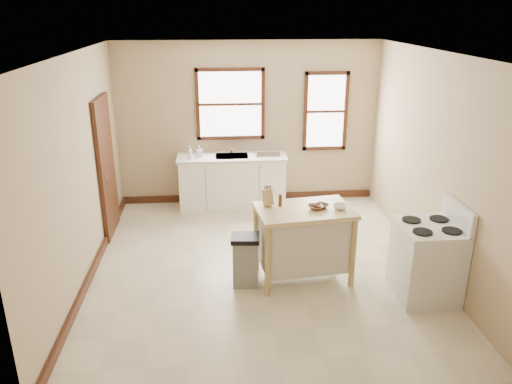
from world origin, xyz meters
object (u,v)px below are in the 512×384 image
soap_bottle_a (190,152)px  kitchen_island (303,244)px  dish_rack (267,152)px  gas_stove (428,251)px  bowl_a (315,207)px  knife_block (268,198)px  pepper_grinder (280,200)px  soap_bottle_b (199,151)px  bowl_b (322,206)px  bowl_c (340,207)px  trash_bin (245,260)px

soap_bottle_a → kitchen_island: 2.94m
dish_rack → gas_stove: 3.49m
dish_rack → gas_stove: (1.59, -3.08, -0.38)m
soap_bottle_a → bowl_a: soap_bottle_a is taller
knife_block → dish_rack: bearing=59.7°
pepper_grinder → soap_bottle_a: bearing=117.4°
gas_stove → kitchen_island: bearing=159.2°
soap_bottle_b → kitchen_island: (1.35, -2.55, -0.53)m
gas_stove → pepper_grinder: bearing=159.0°
bowl_b → gas_stove: size_ratio=0.15×
knife_block → pepper_grinder: size_ratio=1.33×
pepper_grinder → bowl_c: (0.72, -0.16, -0.05)m
bowl_b → trash_bin: bowl_b is taller
soap_bottle_b → gas_stove: bearing=-68.6°
bowl_a → trash_bin: bearing=-174.0°
knife_block → trash_bin: size_ratio=0.30×
knife_block → soap_bottle_a: bearing=90.1°
soap_bottle_b → knife_block: knife_block is taller
soap_bottle_a → bowl_b: bearing=-48.4°
dish_rack → trash_bin: 2.79m
bowl_b → soap_bottle_b: bearing=121.8°
dish_rack → bowl_a: (0.33, -2.57, 0.01)m
bowl_c → soap_bottle_a: bearing=127.8°
bowl_a → gas_stove: gas_stove is taller
kitchen_island → gas_stove: (1.39, -0.53, 0.11)m
kitchen_island → bowl_b: bowl_b is taller
dish_rack → pepper_grinder: bearing=-109.6°
knife_block → bowl_b: size_ratio=1.16×
soap_bottle_a → soap_bottle_b: size_ratio=1.13×
soap_bottle_a → knife_block: knife_block is taller
pepper_grinder → knife_block: bearing=171.1°
soap_bottle_b → trash_bin: size_ratio=0.28×
kitchen_island → bowl_c: bearing=-12.9°
dish_rack → kitchen_island: bearing=-103.0°
soap_bottle_a → soap_bottle_b: bearing=35.1°
pepper_grinder → trash_bin: size_ratio=0.22×
dish_rack → bowl_b: bearing=-98.1°
soap_bottle_b → gas_stove: size_ratio=0.16×
trash_bin → knife_block: bearing=44.7°
kitchen_island → pepper_grinder: 0.64m
dish_rack → knife_block: bearing=-113.3°
soap_bottle_a → trash_bin: size_ratio=0.32×
bowl_b → bowl_c: 0.23m
dish_rack → kitchen_island: (0.20, -2.55, -0.49)m
kitchen_island → bowl_c: (0.43, -0.04, 0.51)m
kitchen_island → pepper_grinder: (-0.29, 0.12, 0.56)m
dish_rack → pepper_grinder: size_ratio=2.84×
soap_bottle_a → pepper_grinder: 2.65m
soap_bottle_a → knife_block: (1.07, -2.33, 0.04)m
trash_bin → bowl_a: bearing=10.7°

